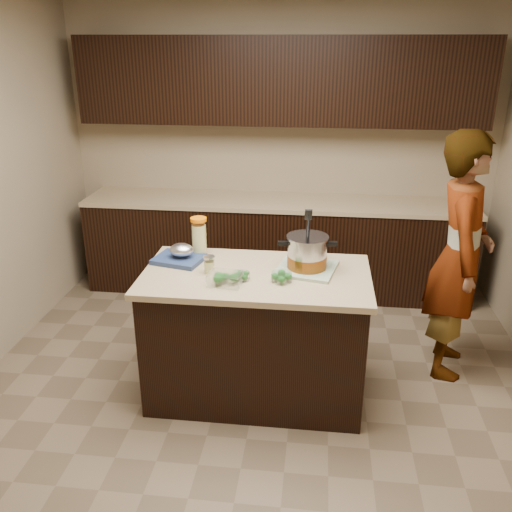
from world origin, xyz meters
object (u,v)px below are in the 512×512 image
Objects in this scene: lemonade_pitcher at (199,238)px; person at (460,257)px; island at (256,334)px; stock_pot at (307,254)px.

lemonade_pitcher is 0.15× the size of person.
stock_pot is (0.32, 0.10, 0.56)m from island.
lemonade_pitcher is (-0.42, 0.27, 0.57)m from island.
stock_pot reaches higher than lemonade_pitcher.
stock_pot is 1.44× the size of lemonade_pitcher.
lemonade_pitcher is at bearing 106.74° from person.
island is 0.65m from stock_pot.
person is (1.05, 0.39, -0.13)m from stock_pot.
person reaches higher than island.
island is 5.47× the size of lemonade_pitcher.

